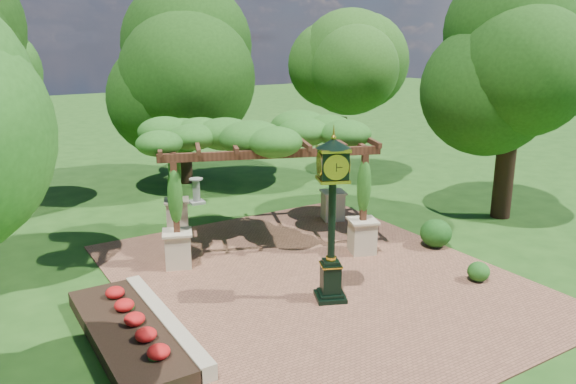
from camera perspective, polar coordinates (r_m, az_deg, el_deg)
ground at (r=15.29m, az=5.03°, el=-10.12°), size 120.00×120.00×0.00m
brick_plaza at (r=16.01m, az=2.87°, el=-8.77°), size 10.00×12.00×0.04m
border_wall at (r=13.66m, az=-12.37°, el=-12.80°), size 0.35×5.00×0.40m
flower_bed at (r=13.45m, az=-16.07°, el=-13.64°), size 1.50×5.00×0.36m
pedestal_clock at (r=13.92m, az=4.51°, el=-1.35°), size 1.11×1.11×4.29m
pergola at (r=17.97m, az=-2.52°, el=5.21°), size 7.60×6.14×4.14m
sundial at (r=23.22m, az=-9.29°, el=-0.05°), size 0.62×0.62×1.05m
shrub_front at (r=16.57m, az=18.79°, el=-7.66°), size 0.62×0.62×0.55m
shrub_mid at (r=18.73m, az=14.79°, el=-4.06°), size 1.31×1.31×0.91m
shrub_back at (r=22.61m, az=4.46°, el=-0.36°), size 1.06×1.06×0.81m
tree_north at (r=26.05m, az=-10.95°, el=12.00°), size 5.21×5.21×7.48m
tree_east_far at (r=26.37m, az=5.50°, el=12.54°), size 4.78×4.78×7.66m
tree_east_near at (r=21.86m, az=22.18°, el=12.37°), size 4.67×4.67×8.49m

